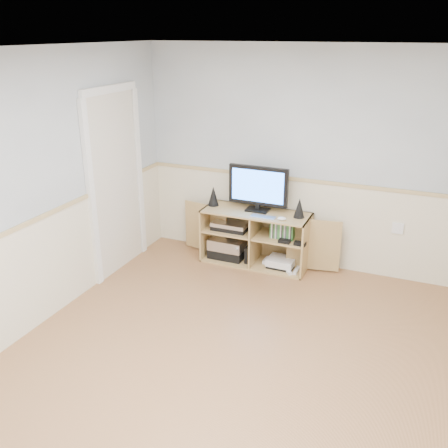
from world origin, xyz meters
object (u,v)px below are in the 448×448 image
at_px(keyboard, 263,217).
at_px(media_cabinet, 257,236).
at_px(monitor, 258,187).
at_px(game_consoles, 281,262).

bearing_deg(keyboard, media_cabinet, 123.96).
bearing_deg(monitor, keyboard, -55.24).
bearing_deg(keyboard, game_consoles, 33.75).
xyz_separation_m(media_cabinet, keyboard, (0.13, -0.20, 0.32)).
height_order(keyboard, game_consoles, keyboard).
bearing_deg(keyboard, monitor, 125.01).
xyz_separation_m(keyboard, game_consoles, (0.19, 0.13, -0.59)).
distance_m(media_cabinet, keyboard, 0.40).
bearing_deg(game_consoles, monitor, 169.35).
bearing_deg(media_cabinet, game_consoles, -11.94).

